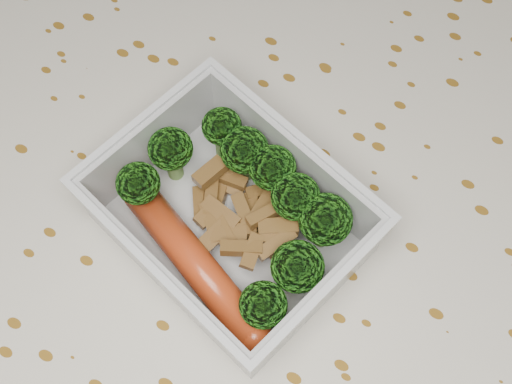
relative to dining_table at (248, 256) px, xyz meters
The scene contains 6 objects.
dining_table is the anchor object (origin of this frame).
tablecloth 0.05m from the dining_table, ahead, with size 1.46×0.96×0.19m.
lunch_container 0.11m from the dining_table, 92.84° to the right, with size 0.19×0.16×0.06m.
broccoli_florets 0.13m from the dining_table, 22.32° to the right, with size 0.14×0.12×0.05m.
meat_pile 0.11m from the dining_table, 73.85° to the right, with size 0.09×0.07×0.03m.
sausage 0.12m from the dining_table, 97.41° to the right, with size 0.13×0.07×0.02m.
Camera 1 is at (0.10, -0.16, 1.19)m, focal length 50.00 mm.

